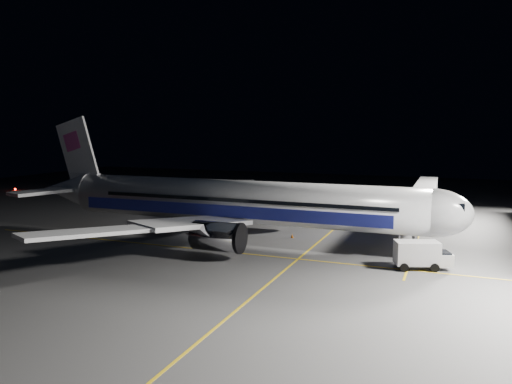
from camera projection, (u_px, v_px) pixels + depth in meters
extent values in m
plane|color=#4C4C4F|center=(239.00, 241.00, 66.17)|extent=(200.00, 200.00, 0.00)
cube|color=gold|center=(312.00, 247.00, 62.51)|extent=(0.25, 80.00, 0.01)
cube|color=gold|center=(219.00, 251.00, 60.64)|extent=(70.00, 0.25, 0.01)
cube|color=gold|center=(418.00, 239.00, 67.34)|extent=(0.25, 40.00, 0.01)
cylinder|color=silver|center=(239.00, 201.00, 65.50)|extent=(48.00, 5.60, 5.60)
ellipsoid|color=silver|center=(432.00, 213.00, 56.71)|extent=(8.96, 5.60, 5.60)
cube|color=black|center=(454.00, 205.00, 55.75)|extent=(2.20, 3.40, 0.90)
cone|color=silver|center=(67.00, 189.00, 75.89)|extent=(9.00, 5.49, 5.49)
cube|color=#22299D|center=(240.00, 205.00, 68.54)|extent=(42.24, 0.25, 1.50)
cube|color=#22299D|center=(223.00, 211.00, 63.41)|extent=(42.24, 0.25, 1.50)
cube|color=silver|center=(245.00, 204.00, 73.99)|extent=(11.36, 15.23, 1.53)
cube|color=silver|center=(193.00, 223.00, 59.24)|extent=(11.36, 15.23, 1.53)
cube|color=silver|center=(246.00, 187.00, 87.23)|extent=(8.57, 13.22, 1.31)
cube|color=silver|center=(87.00, 233.00, 49.43)|extent=(8.57, 13.22, 1.31)
cube|color=silver|center=(93.00, 184.00, 80.46)|extent=(6.20, 9.67, 0.45)
cube|color=silver|center=(44.00, 192.00, 70.87)|extent=(6.20, 9.67, 0.45)
cube|color=white|center=(78.00, 151.00, 74.29)|extent=(7.53, 0.40, 10.28)
cube|color=#DF4CA7|center=(73.00, 141.00, 74.41)|extent=(3.22, 0.55, 3.22)
cylinder|color=#B7B7BF|center=(271.00, 212.00, 73.70)|extent=(5.60, 3.40, 3.40)
cylinder|color=#B7B7BF|center=(217.00, 236.00, 57.11)|extent=(5.60, 3.40, 3.40)
cylinder|color=#9999A0|center=(399.00, 245.00, 58.51)|extent=(0.26, 0.26, 2.50)
cylinder|color=black|center=(399.00, 252.00, 58.61)|extent=(0.90, 0.70, 0.90)
cylinder|color=#9999A0|center=(232.00, 224.00, 71.07)|extent=(0.26, 0.26, 2.50)
cylinder|color=#9999A0|center=(204.00, 236.00, 63.14)|extent=(0.26, 0.26, 2.50)
cylinder|color=black|center=(232.00, 229.00, 71.16)|extent=(1.10, 1.60, 1.10)
cylinder|color=black|center=(204.00, 242.00, 63.23)|extent=(1.10, 1.60, 1.10)
cube|color=#B2B2B7|center=(423.00, 196.00, 76.02)|extent=(3.00, 33.90, 2.80)
cube|color=#B2B2B7|center=(416.00, 212.00, 61.41)|extent=(3.60, 3.20, 3.40)
cylinder|color=#9999A0|center=(415.00, 236.00, 61.80)|extent=(0.70, 0.70, 3.10)
cylinder|color=black|center=(414.00, 247.00, 61.12)|extent=(0.70, 0.30, 0.70)
cylinder|color=black|center=(415.00, 244.00, 62.78)|extent=(0.70, 0.30, 0.70)
sphere|color=#FF140A|center=(15.00, 189.00, 120.14)|extent=(0.44, 0.44, 0.44)
cube|color=silver|center=(417.00, 253.00, 52.83)|extent=(5.00, 3.66, 2.48)
cube|color=silver|center=(442.00, 259.00, 52.85)|extent=(2.43, 2.63, 1.35)
cube|color=black|center=(442.00, 254.00, 52.78)|extent=(1.93, 2.26, 0.56)
cylinder|color=black|center=(428.00, 262.00, 54.13)|extent=(0.94, 0.57, 0.90)
cylinder|color=black|center=(435.00, 268.00, 51.78)|extent=(0.94, 0.57, 0.90)
cylinder|color=black|center=(399.00, 262.00, 54.21)|extent=(0.94, 0.57, 0.90)
cylinder|color=black|center=(404.00, 268.00, 51.87)|extent=(0.94, 0.57, 0.90)
cube|color=black|center=(214.00, 221.00, 76.22)|extent=(2.72, 1.91, 1.16)
cube|color=black|center=(214.00, 216.00, 76.13)|extent=(1.19, 1.19, 0.63)
sphere|color=#FFF2CC|center=(209.00, 222.00, 75.56)|extent=(0.27, 0.27, 0.27)
sphere|color=#FFF2CC|center=(216.00, 222.00, 75.31)|extent=(0.27, 0.27, 0.27)
cylinder|color=black|center=(222.00, 223.00, 76.92)|extent=(0.66, 0.32, 0.63)
cylinder|color=black|center=(219.00, 225.00, 75.20)|extent=(0.66, 0.32, 0.63)
cylinder|color=black|center=(210.00, 223.00, 77.37)|extent=(0.66, 0.32, 0.63)
cylinder|color=black|center=(207.00, 225.00, 75.64)|extent=(0.66, 0.32, 0.63)
cone|color=orange|center=(292.00, 236.00, 67.99)|extent=(0.40, 0.40, 0.60)
cone|color=orange|center=(243.00, 222.00, 78.02)|extent=(0.44, 0.44, 0.66)
cone|color=orange|center=(228.00, 217.00, 81.96)|extent=(0.42, 0.42, 0.63)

